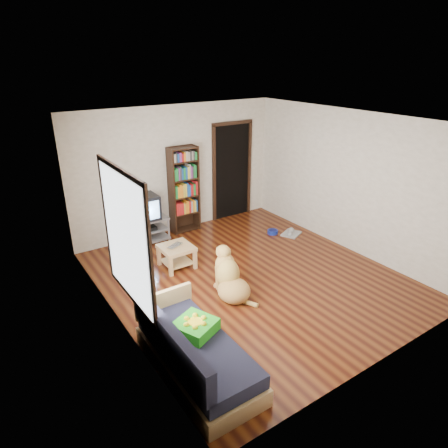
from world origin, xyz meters
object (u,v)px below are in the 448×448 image
green_cushion (195,327)px  grey_rag (291,234)px  tv_stand (145,230)px  dog (230,279)px  sofa (193,354)px  crt_tv (143,207)px  bookshelf (184,185)px  dog_bowl (273,232)px  laptop (177,246)px  coffee_table (176,252)px

green_cushion → grey_rag: (3.53, 2.13, -0.48)m
grey_rag → tv_stand: bearing=153.3°
dog → sofa: bearing=-139.0°
crt_tv → bookshelf: size_ratio=0.32×
tv_stand → crt_tv: (0.00, 0.02, 0.47)m
crt_tv → sofa: crt_tv is taller
dog_bowl → bookshelf: bearing=140.2°
laptop → crt_tv: size_ratio=0.51×
green_cushion → dog_bowl: green_cushion is taller
bookshelf → dog: bearing=-103.8°
dog_bowl → grey_rag: (0.30, -0.25, -0.03)m
grey_rag → crt_tv: size_ratio=0.69×
dog_bowl → green_cushion: bearing=-143.7°
tv_stand → dog: bearing=-82.9°
green_cushion → grey_rag: 4.15m
laptop → dog: size_ratio=0.31×
dog_bowl → tv_stand: tv_stand is taller
green_cushion → bookshelf: size_ratio=0.24×
sofa → dog_bowl: bearing=37.0°
grey_rag → bookshelf: bookshelf is taller
green_cushion → tv_stand: green_cushion is taller
laptop → grey_rag: (2.63, -0.07, -0.40)m
dog_bowl → bookshelf: (-1.43, 1.19, 0.96)m
tv_stand → sofa: size_ratio=0.50×
grey_rag → dog_bowl: bearing=140.2°
sofa → grey_rag: bearing=32.0°
crt_tv → dog: size_ratio=0.59×
bookshelf → coffee_table: size_ratio=3.27×
sofa → dog: sofa is taller
dog_bowl → sofa: 4.21m
sofa → dog: 1.70m
dog_bowl → tv_stand: 2.63m
crt_tv → tv_stand: bearing=-90.0°
laptop → dog_bowl: bearing=-19.1°
bookshelf → coffee_table: bearing=-123.9°
bookshelf → dog: size_ratio=1.84×
coffee_table → dog: (0.26, -1.27, 0.01)m
tv_stand → laptop: bearing=-87.8°
tv_stand → sofa: 3.76m
laptop → dog: bearing=-101.4°
laptop → dog: 1.27m
dog_bowl → crt_tv: crt_tv is taller
tv_stand → bookshelf: bearing=5.6°
coffee_table → laptop: bearing=-90.0°
crt_tv → dog: 2.59m
grey_rag → tv_stand: tv_stand is taller
grey_rag → dog: size_ratio=0.41×
coffee_table → sofa: bearing=-113.2°
crt_tv → bookshelf: bearing=4.3°
laptop → dog: (0.26, -1.24, -0.12)m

